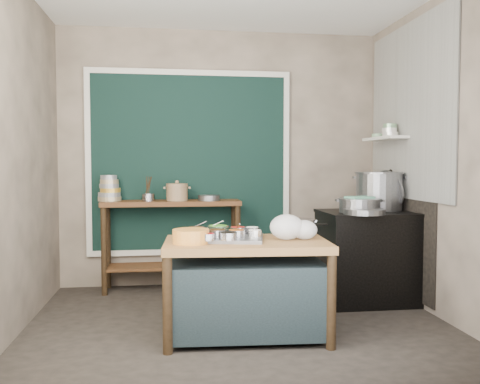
{
  "coord_description": "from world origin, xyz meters",
  "views": [
    {
      "loc": [
        -0.56,
        -4.13,
        1.34
      ],
      "look_at": [
        0.04,
        0.25,
        1.09
      ],
      "focal_mm": 38.0,
      "sensor_mm": 36.0,
      "label": 1
    }
  ],
  "objects": [
    {
      "name": "floor",
      "position": [
        0.0,
        0.0,
        -0.01
      ],
      "size": [
        3.5,
        3.0,
        0.02
      ],
      "primitive_type": "cube",
      "color": "#2E2823",
      "rests_on": "ground"
    },
    {
      "name": "wide_bowl",
      "position": [
        -0.16,
        1.24,
        0.98
      ],
      "size": [
        0.28,
        0.28,
        0.06
      ],
      "primitive_type": "cylinder",
      "rotation": [
        0.0,
        0.0,
        0.25
      ],
      "color": "gray",
      "rests_on": "back_counter"
    },
    {
      "name": "steamer",
      "position": [
        1.21,
        0.46,
        0.95
      ],
      "size": [
        0.51,
        0.51,
        0.13
      ],
      "primitive_type": null,
      "rotation": [
        0.0,
        0.0,
        -0.26
      ],
      "color": "gray",
      "rests_on": "stove_top"
    },
    {
      "name": "wall_shelf",
      "position": [
        1.63,
        0.85,
        1.6
      ],
      "size": [
        0.22,
        0.7,
        0.03
      ],
      "primitive_type": "cube",
      "color": "beige",
      "rests_on": "right_wall"
    },
    {
      "name": "condiment_bowls",
      "position": [
        -0.17,
        -0.22,
        0.81
      ],
      "size": [
        0.58,
        0.47,
        0.07
      ],
      "color": "gray",
      "rests_on": "condiment_tray"
    },
    {
      "name": "pot_lid",
      "position": [
        1.58,
        0.65,
        1.08
      ],
      "size": [
        0.22,
        0.42,
        0.4
      ],
      "primitive_type": "cylinder",
      "rotation": [
        0.0,
        1.36,
        0.32
      ],
      "color": "gray",
      "rests_on": "stove_top"
    },
    {
      "name": "soot_patch",
      "position": [
        1.74,
        0.65,
        0.7
      ],
      "size": [
        0.01,
        1.3,
        1.3
      ],
      "primitive_type": "cube",
      "color": "black",
      "rests_on": "right_wall"
    },
    {
      "name": "left_wall",
      "position": [
        -1.76,
        0.0,
        1.4
      ],
      "size": [
        0.02,
        3.0,
        2.8
      ],
      "primitive_type": "cube",
      "color": "gray",
      "rests_on": "floor"
    },
    {
      "name": "stove_top",
      "position": [
        1.35,
        0.55,
        0.86
      ],
      "size": [
        0.92,
        0.69,
        0.03
      ],
      "primitive_type": "cube",
      "color": "black",
      "rests_on": "stove_block"
    },
    {
      "name": "tile_panel",
      "position": [
        1.74,
        0.55,
        1.85
      ],
      "size": [
        0.02,
        1.7,
        1.7
      ],
      "primitive_type": "cube",
      "color": "#B2B2AA",
      "rests_on": "right_wall"
    },
    {
      "name": "curtain_panel",
      "position": [
        -0.35,
        1.47,
        1.35
      ],
      "size": [
        2.1,
        0.02,
        1.9
      ],
      "primitive_type": "cube",
      "color": "black",
      "rests_on": "back_wall"
    },
    {
      "name": "stove_block",
      "position": [
        1.35,
        0.55,
        0.42
      ],
      "size": [
        0.9,
        0.68,
        0.85
      ],
      "primitive_type": "cube",
      "color": "black",
      "rests_on": "floor"
    },
    {
      "name": "right_wall",
      "position": [
        1.76,
        0.0,
        1.4
      ],
      "size": [
        0.02,
        3.0,
        2.8
      ],
      "primitive_type": "cube",
      "color": "gray",
      "rests_on": "floor"
    },
    {
      "name": "bowl_stack",
      "position": [
        -1.19,
        1.32,
        1.07
      ],
      "size": [
        0.24,
        0.24,
        0.27
      ],
      "color": "tan",
      "rests_on": "back_counter"
    },
    {
      "name": "shelf_bowl_stack",
      "position": [
        1.63,
        0.74,
        1.67
      ],
      "size": [
        0.16,
        0.16,
        0.13
      ],
      "color": "silver",
      "rests_on": "wall_shelf"
    },
    {
      "name": "ceramic_crock",
      "position": [
        -0.49,
        1.26,
        1.03
      ],
      "size": [
        0.26,
        0.26,
        0.16
      ],
      "primitive_type": null,
      "rotation": [
        0.0,
        0.0,
        0.06
      ],
      "color": "#8E714D",
      "rests_on": "back_counter"
    },
    {
      "name": "back_counter",
      "position": [
        -0.55,
        1.28,
        0.47
      ],
      "size": [
        1.45,
        0.4,
        0.95
      ],
      "primitive_type": "cube",
      "color": "#4E2D16",
      "rests_on": "floor"
    },
    {
      "name": "utensil_cup",
      "position": [
        -0.79,
        1.24,
        0.99
      ],
      "size": [
        0.16,
        0.16,
        0.08
      ],
      "primitive_type": "cylinder",
      "rotation": [
        0.0,
        0.0,
        0.21
      ],
      "color": "gray",
      "rests_on": "back_counter"
    },
    {
      "name": "yellow_basin",
      "position": [
        -0.41,
        -0.38,
        0.8
      ],
      "size": [
        0.32,
        0.32,
        0.1
      ],
      "primitive_type": "cylinder",
      "rotation": [
        0.0,
        0.0,
        0.2
      ],
      "color": "gold",
      "rests_on": "prep_table"
    },
    {
      "name": "condiment_tray",
      "position": [
        -0.15,
        -0.24,
        0.76
      ],
      "size": [
        0.67,
        0.53,
        0.03
      ],
      "primitive_type": "cube",
      "rotation": [
        0.0,
        0.0,
        -0.2
      ],
      "color": "gray",
      "rests_on": "prep_table"
    },
    {
      "name": "plastic_bag_a",
      "position": [
        0.33,
        -0.3,
        0.85
      ],
      "size": [
        0.3,
        0.26,
        0.2
      ],
      "primitive_type": "ellipsoid",
      "rotation": [
        0.0,
        0.0,
        -0.16
      ],
      "color": "white",
      "rests_on": "prep_table"
    },
    {
      "name": "back_wall",
      "position": [
        0.0,
        1.51,
        1.4
      ],
      "size": [
        3.5,
        0.02,
        2.8
      ],
      "primitive_type": "cube",
      "color": "gray",
      "rests_on": "floor"
    },
    {
      "name": "prep_table",
      "position": [
        0.02,
        -0.3,
        0.38
      ],
      "size": [
        1.29,
        0.79,
        0.75
      ],
      "primitive_type": "cube",
      "rotation": [
        0.0,
        0.0,
        -0.06
      ],
      "color": "brown",
      "rests_on": "floor"
    },
    {
      "name": "curtain_frame",
      "position": [
        -0.35,
        1.46,
        1.35
      ],
      "size": [
        2.22,
        0.03,
        2.02
      ],
      "primitive_type": null,
      "color": "beige",
      "rests_on": "back_wall"
    },
    {
      "name": "stock_pot",
      "position": [
        1.5,
        0.67,
        1.07
      ],
      "size": [
        0.63,
        0.63,
        0.38
      ],
      "primitive_type": null,
      "rotation": [
        0.0,
        0.0,
        -0.39
      ],
      "color": "gray",
      "rests_on": "stove_top"
    },
    {
      "name": "plastic_bag_b",
      "position": [
        0.47,
        -0.3,
        0.83
      ],
      "size": [
        0.23,
        0.2,
        0.15
      ],
      "primitive_type": "ellipsoid",
      "rotation": [
        0.0,
        0.0,
        0.18
      ],
      "color": "white",
      "rests_on": "prep_table"
    },
    {
      "name": "saucepan",
      "position": [
        0.5,
        -0.08,
        0.82
      ],
      "size": [
        0.3,
        0.3,
        0.13
      ],
      "primitive_type": null,
      "rotation": [
        0.0,
        0.0,
        0.24
      ],
      "color": "gray",
      "rests_on": "prep_table"
    },
    {
      "name": "shallow_pan",
      "position": [
        1.19,
        0.28,
        0.9
      ],
      "size": [
        0.5,
        0.5,
        0.05
      ],
      "primitive_type": "cylinder",
      "rotation": [
        0.0,
        0.0,
        -0.44
      ],
      "color": "gray",
      "rests_on": "stove_top"
    },
    {
      "name": "green_cloth",
      "position": [
        1.21,
        0.46,
        1.02
      ],
      "size": [
        0.27,
        0.23,
        0.02
      ],
      "primitive_type": "cube",
      "rotation": [
        0.0,
        0.0,
        0.23
      ],
      "color": "#579E7E",
      "rests_on": "steamer"
    },
    {
      "name": "shelf_bowl_green",
      "position": [
        1.63,
        1.04,
        1.64
      ],
      "size": [
        0.16,
        0.16,
        0.04
      ],
      "primitive_type": "cylinder",
      "rotation": [
        0.0,
        0.0,
        -0.43
      ],
      "color": "gray",
      "rests_on": "wall_shelf"
    }
  ]
}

